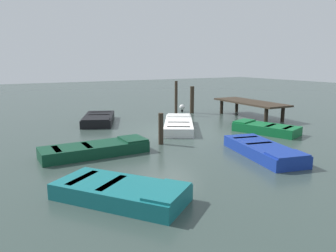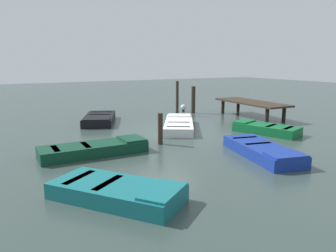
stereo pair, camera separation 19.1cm
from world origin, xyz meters
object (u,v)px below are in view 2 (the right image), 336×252
Objects in this scene: rowboat_blue at (262,150)px; rowboat_teal at (117,191)px; dock_segment at (251,103)px; rowboat_black at (99,119)px; mooring_piling_far_left at (193,100)px; mooring_piling_mid_left at (160,129)px; mooring_piling_near_right at (177,98)px; rowboat_dark_green at (95,149)px; rowboat_green at (266,129)px; marker_buoy at (183,107)px; rowboat_white at (179,125)px.

rowboat_blue is 1.08× the size of rowboat_teal.
dock_segment is 1.30× the size of rowboat_black.
mooring_piling_far_left is (-9.39, 3.23, 0.64)m from rowboat_blue.
dock_segment is 2.89× the size of mooring_piling_far_left.
rowboat_blue is at bearing 35.40° from mooring_piling_mid_left.
mooring_piling_near_right reaches higher than dock_segment.
rowboat_black is 1.81× the size of mooring_piling_near_right.
rowboat_blue is 5.91m from rowboat_dark_green.
dock_segment is 1.32× the size of rowboat_dark_green.
dock_segment is at bearing 111.76° from mooring_piling_mid_left.
rowboat_green and rowboat_teal have the same top height.
marker_buoy is (-10.16, 2.96, 0.07)m from rowboat_blue.
mooring_piling_far_left is at bearing 37.55° from rowboat_dark_green.
rowboat_white is (3.50, 2.92, -0.00)m from rowboat_black.
mooring_piling_near_right reaches higher than rowboat_green.
rowboat_blue is 9.46m from mooring_piling_near_right.
mooring_piling_far_left is 1.00m from marker_buoy.
rowboat_blue is at bearing -11.87° from mooring_piling_near_right.
mooring_piling_near_right is at bearing -82.49° from mooring_piling_far_left.
rowboat_blue is 7.68× the size of marker_buoy.
rowboat_teal is at bearing -37.75° from marker_buoy.
mooring_piling_far_left reaches higher than marker_buoy.
mooring_piling_mid_left is at bearing -35.58° from mooring_piling_near_right.
rowboat_teal is at bearing -40.60° from mooring_piling_far_left.
mooring_piling_far_left is at bearing 18.91° from marker_buoy.
rowboat_white is 1.98× the size of mooring_piling_near_right.
marker_buoy reaches higher than rowboat_green.
rowboat_green is 2.50× the size of mooring_piling_mid_left.
mooring_piling_far_left is (-10.44, 8.95, 0.64)m from rowboat_teal.
rowboat_white is at bearing -165.67° from rowboat_blue.
marker_buoy is (-0.94, 1.02, -0.76)m from mooring_piling_near_right.
mooring_piling_far_left is (-0.17, 1.29, -0.19)m from mooring_piling_near_right.
rowboat_dark_green is at bearing -52.55° from mooring_piling_far_left.
rowboat_black is 6.33m from mooring_piling_far_left.
mooring_piling_near_right is 1.22× the size of mooring_piling_far_left.
dock_segment is at bearing 87.11° from rowboat_teal.
rowboat_teal is 13.76m from mooring_piling_far_left.
rowboat_dark_green is 4.13m from rowboat_teal.
mooring_piling_near_right is at bearing -11.33° from rowboat_green.
rowboat_dark_green is 2.97× the size of mooring_piling_mid_left.
rowboat_teal is at bearing -54.37° from dock_segment.
rowboat_blue is 0.89× the size of rowboat_white.
rowboat_white is at bearing -40.82° from mooring_piling_far_left.
mooring_piling_near_right is 1.31m from mooring_piling_far_left.
dock_segment is at bearing 152.95° from rowboat_blue.
rowboat_white is at bearing 27.65° from rowboat_green.
rowboat_black is 1.01× the size of rowboat_dark_green.
rowboat_dark_green is at bearing -48.41° from marker_buoy.
rowboat_black and rowboat_white have the same top height.
marker_buoy is at bearing 41.68° from rowboat_dark_green.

